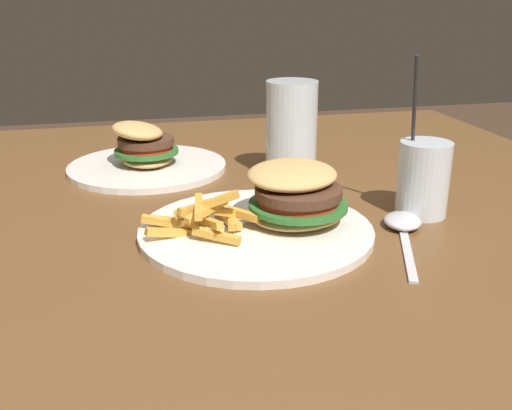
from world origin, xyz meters
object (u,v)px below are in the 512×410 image
juice_glass (423,182)px  spoon (403,223)px  beer_glass (291,131)px  meal_plate_far (146,156)px  meal_plate_near (273,213)px

juice_glass → spoon: size_ratio=1.15×
beer_glass → spoon: 0.27m
juice_glass → meal_plate_far: size_ratio=0.81×
beer_glass → spoon: beer_glass is taller
beer_glass → meal_plate_far: (-0.23, 0.09, -0.05)m
beer_glass → meal_plate_near: bearing=-111.4°
beer_glass → meal_plate_far: size_ratio=0.58×
meal_plate_near → meal_plate_far: bearing=114.4°
meal_plate_near → juice_glass: 0.21m
juice_glass → beer_glass: bearing=120.6°
meal_plate_near → beer_glass: 0.24m
meal_plate_near → meal_plate_far: same height
juice_glass → spoon: 0.07m
meal_plate_near → juice_glass: bearing=3.9°
meal_plate_far → beer_glass: bearing=-20.8°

